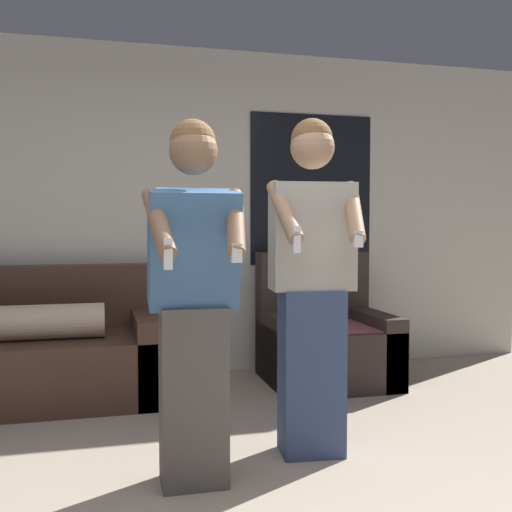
{
  "coord_description": "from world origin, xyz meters",
  "views": [
    {
      "loc": [
        -0.5,
        -2.14,
        1.23
      ],
      "look_at": [
        0.25,
        0.76,
        1.08
      ],
      "focal_mm": 42.0,
      "sensor_mm": 36.0,
      "label": 1
    }
  ],
  "objects_px": {
    "person_left": "(193,300)",
    "armchair": "(325,341)",
    "person_right": "(312,283)",
    "couch": "(25,355)"
  },
  "relations": [
    {
      "from": "person_left",
      "to": "armchair",
      "type": "bearing_deg",
      "value": 51.86
    },
    {
      "from": "couch",
      "to": "person_right",
      "type": "height_order",
      "value": "person_right"
    },
    {
      "from": "person_right",
      "to": "person_left",
      "type": "bearing_deg",
      "value": -160.67
    },
    {
      "from": "couch",
      "to": "person_left",
      "type": "height_order",
      "value": "person_left"
    },
    {
      "from": "couch",
      "to": "armchair",
      "type": "xyz_separation_m",
      "value": [
        2.24,
        -0.05,
        -0.0
      ]
    },
    {
      "from": "armchair",
      "to": "person_left",
      "type": "xyz_separation_m",
      "value": [
        -1.29,
        -1.64,
        0.56
      ]
    },
    {
      "from": "armchair",
      "to": "couch",
      "type": "bearing_deg",
      "value": 178.73
    },
    {
      "from": "person_left",
      "to": "person_right",
      "type": "xyz_separation_m",
      "value": [
        0.67,
        0.24,
        0.04
      ]
    },
    {
      "from": "couch",
      "to": "person_left",
      "type": "bearing_deg",
      "value": -60.73
    },
    {
      "from": "couch",
      "to": "person_right",
      "type": "distance_m",
      "value": 2.26
    }
  ]
}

